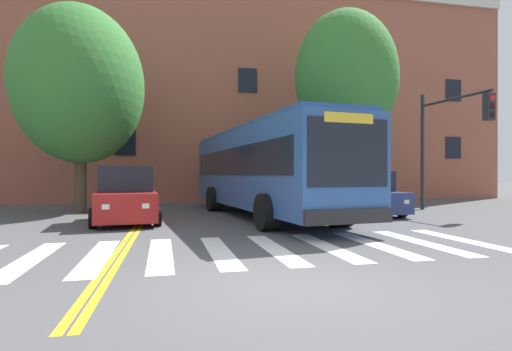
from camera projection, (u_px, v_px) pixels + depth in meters
The scene contains 11 objects.
ground_plane at pixel (286, 286), 5.62m from camera, with size 120.00×120.00×0.00m, color #4C4C4F.
crosswalk at pixel (219, 251), 8.21m from camera, with size 12.33×3.87×0.01m.
lane_line_yellow_inner at pixel (152, 204), 21.50m from camera, with size 0.12×36.00×0.01m, color gold.
lane_line_yellow_outer at pixel (155, 204), 21.53m from camera, with size 0.12×36.00×0.01m, color gold.
city_bus at pixel (261, 168), 15.05m from camera, with size 3.98×12.31×3.29m.
car_red_near_lane at pixel (126, 197), 13.02m from camera, with size 2.36×3.97×1.84m.
car_navy_far_lane at pixel (362, 195), 15.74m from camera, with size 2.21×4.15×1.70m.
traffic_light_near_corner at pixel (449, 129), 16.51m from camera, with size 0.63×3.71×5.18m.
street_tree_curbside_large at pixel (346, 78), 18.67m from camera, with size 6.74×6.60×9.27m.
street_tree_curbside_small at pixel (80, 85), 16.45m from camera, with size 6.47×6.99×8.51m.
building_facade at pixel (239, 97), 26.07m from camera, with size 33.95×6.21×13.28m.
Camera 1 is at (-1.56, -5.41, 1.58)m, focal length 28.00 mm.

